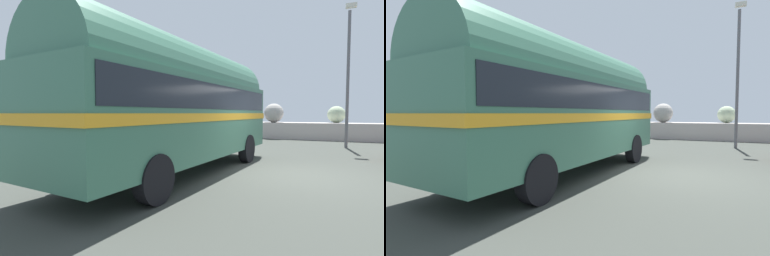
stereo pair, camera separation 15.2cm
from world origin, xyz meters
TOP-DOWN VIEW (x-y plane):
  - ground at (0.00, 0.00)m, footprint 32.00×26.00m
  - breakwater at (0.20, 11.79)m, footprint 31.36×1.98m
  - vintage_coach at (-3.00, -1.01)m, footprint 3.36×8.80m
  - lamp_post at (1.96, 7.34)m, footprint 0.44×1.16m

SIDE VIEW (x-z plane):
  - ground at x=0.00m, z-range 0.00..0.02m
  - breakwater at x=0.20m, z-range -0.48..1.98m
  - vintage_coach at x=-3.00m, z-range 0.20..3.90m
  - lamp_post at x=1.96m, z-range 0.41..7.08m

